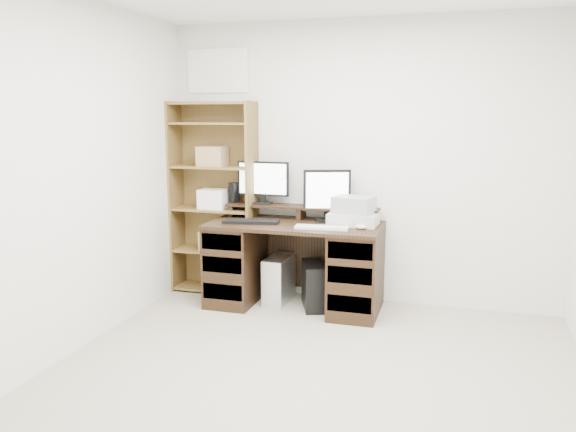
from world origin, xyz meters
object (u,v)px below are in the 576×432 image
at_px(desk, 295,263).
at_px(monitor_small, 327,193).
at_px(monitor_wide, 263,180).
at_px(tower_silver, 279,279).
at_px(bookshelf, 215,197).
at_px(tower_black, 313,285).
at_px(printer, 354,219).

distance_m(desk, monitor_small, 0.68).
xyz_separation_m(monitor_wide, tower_silver, (0.20, -0.15, -0.88)).
bearing_deg(bookshelf, monitor_wide, 1.24).
bearing_deg(monitor_wide, monitor_small, -1.76).
relative_size(desk, bookshelf, 0.83).
height_order(desk, bookshelf, bookshelf).
height_order(desk, tower_silver, desk).
relative_size(tower_silver, tower_black, 0.95).
relative_size(monitor_wide, tower_black, 1.13).
xyz_separation_m(desk, monitor_small, (0.24, 0.18, 0.61)).
xyz_separation_m(desk, bookshelf, (-0.85, 0.21, 0.53)).
height_order(monitor_small, printer, monitor_small).
relative_size(tower_black, bookshelf, 0.24).
bearing_deg(printer, bookshelf, 176.03).
bearing_deg(monitor_wide, tower_black, -20.15).
distance_m(tower_black, bookshelf, 1.27).
bearing_deg(tower_black, tower_silver, 147.15).
bearing_deg(desk, tower_black, -0.13).
bearing_deg(printer, monitor_small, 159.93).
bearing_deg(printer, tower_silver, -177.89).
bearing_deg(monitor_small, desk, -162.16).
bearing_deg(bookshelf, tower_silver, -11.73).
bearing_deg(monitor_wide, tower_silver, -35.24).
height_order(tower_silver, tower_black, tower_silver).
xyz_separation_m(printer, bookshelf, (-1.35, 0.14, 0.12)).
bearing_deg(desk, tower_silver, 157.20).
bearing_deg(tower_black, monitor_wide, 136.51).
bearing_deg(tower_silver, desk, -20.79).
height_order(desk, monitor_wide, monitor_wide).
height_order(desk, printer, printer).
distance_m(monitor_small, printer, 0.34).
distance_m(printer, tower_silver, 0.90).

